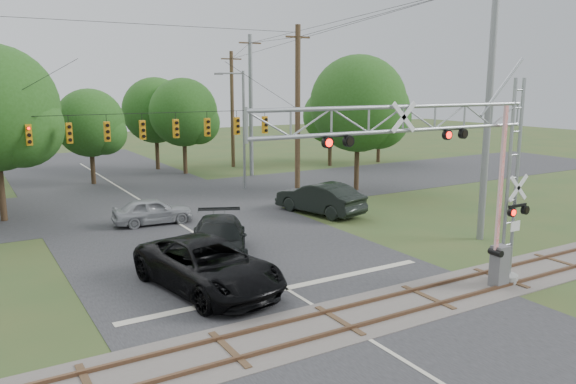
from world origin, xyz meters
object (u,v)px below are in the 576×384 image
streetlight (242,124)px  traffic_signal_span (173,120)px  sedan_silver (153,211)px  crossing_gantry (450,166)px  pickup_black (208,265)px  car_dark (219,239)px

streetlight → traffic_signal_span: bearing=-143.8°
traffic_signal_span → sedan_silver: traffic_signal_span is taller
traffic_signal_span → sedan_silver: bearing=-136.8°
traffic_signal_span → sedan_silver: size_ratio=4.41×
crossing_gantry → sedan_silver: size_ratio=2.72×
pickup_black → streetlight: 21.28m
traffic_signal_span → pickup_black: (-3.40, -13.03, -4.64)m
crossing_gantry → streetlight: size_ratio=1.38×
car_dark → sedan_silver: bearing=119.1°
crossing_gantry → pickup_black: size_ratio=1.71×
crossing_gantry → pickup_black: crossing_gantry is taller
crossing_gantry → sedan_silver: (-5.59, 16.41, -4.18)m
crossing_gantry → traffic_signal_span: 18.71m
traffic_signal_span → streetlight: (7.00, 5.12, -0.78)m
sedan_silver → streetlight: streetlight is taller
car_dark → pickup_black: bearing=-95.6°
sedan_silver → traffic_signal_span: bearing=-41.6°
sedan_silver → pickup_black: bearing=178.3°
pickup_black → car_dark: bearing=50.4°
traffic_signal_span → pickup_black: traffic_signal_span is taller
traffic_signal_span → pickup_black: 14.25m
crossing_gantry → streetlight: (3.49, 23.49, -0.10)m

